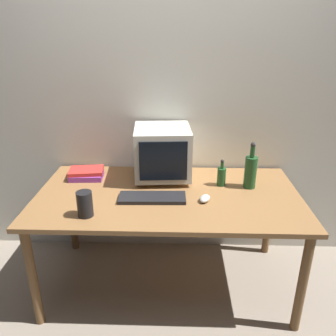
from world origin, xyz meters
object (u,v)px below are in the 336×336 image
(computer_mouse, at_px, (205,198))
(keyboard, at_px, (152,198))
(bottle_tall, at_px, (251,171))
(crt_monitor, at_px, (162,152))
(bottle_short, at_px, (221,176))
(book_stack, at_px, (86,174))
(metal_canister, at_px, (85,204))

(computer_mouse, bearing_deg, keyboard, -159.68)
(keyboard, distance_m, bottle_tall, 0.68)
(crt_monitor, xyz_separation_m, bottle_short, (0.41, -0.12, -0.12))
(bottle_short, xyz_separation_m, book_stack, (-0.95, 0.09, -0.04))
(keyboard, distance_m, book_stack, 0.59)
(crt_monitor, distance_m, keyboard, 0.39)
(keyboard, height_order, metal_canister, metal_canister)
(crt_monitor, relative_size, metal_canister, 2.75)
(bottle_short, relative_size, book_stack, 0.73)
(keyboard, bearing_deg, bottle_short, 24.67)
(crt_monitor, xyz_separation_m, computer_mouse, (0.28, -0.35, -0.17))
(keyboard, height_order, book_stack, book_stack)
(crt_monitor, relative_size, bottle_short, 2.19)
(bottle_tall, bearing_deg, crt_monitor, 166.70)
(bottle_short, relative_size, metal_canister, 1.26)
(computer_mouse, distance_m, metal_canister, 0.72)
(crt_monitor, relative_size, keyboard, 0.98)
(computer_mouse, xyz_separation_m, book_stack, (-0.82, 0.32, 0.02))
(computer_mouse, relative_size, bottle_tall, 0.31)
(keyboard, relative_size, book_stack, 1.63)
(keyboard, distance_m, bottle_short, 0.51)
(bottle_tall, distance_m, metal_canister, 1.09)
(book_stack, bearing_deg, metal_canister, -76.04)
(crt_monitor, height_order, computer_mouse, crt_monitor)
(computer_mouse, height_order, bottle_tall, bottle_tall)
(computer_mouse, relative_size, metal_canister, 0.67)
(keyboard, xyz_separation_m, computer_mouse, (0.33, -0.01, 0.01))
(computer_mouse, bearing_deg, bottle_tall, 55.79)
(computer_mouse, height_order, bottle_short, bottle_short)
(crt_monitor, bearing_deg, bottle_short, -15.80)
(crt_monitor, bearing_deg, metal_canister, -127.20)
(crt_monitor, distance_m, book_stack, 0.57)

